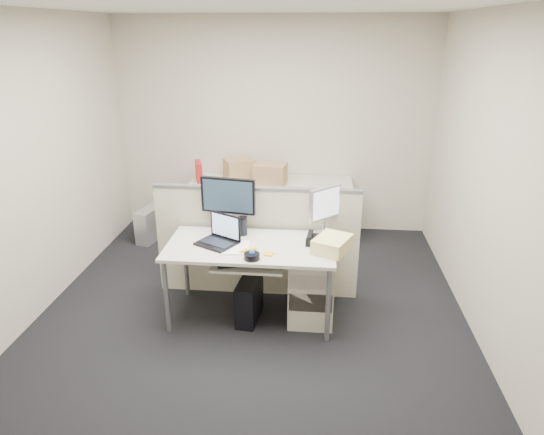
# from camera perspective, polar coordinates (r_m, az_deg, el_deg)

# --- Properties ---
(floor) EXTENTS (4.00, 4.50, 0.01)m
(floor) POSITION_cam_1_polar(r_m,az_deg,el_deg) (4.68, -2.39, -11.46)
(floor) COLOR black
(floor) RESTS_ON ground
(ceiling) EXTENTS (4.00, 4.50, 0.01)m
(ceiling) POSITION_cam_1_polar(r_m,az_deg,el_deg) (3.94, -3.05, 23.82)
(ceiling) COLOR white
(ceiling) RESTS_ON ground
(wall_back) EXTENTS (4.00, 0.02, 2.70)m
(wall_back) POSITION_cam_1_polar(r_m,az_deg,el_deg) (6.28, 0.20, 10.54)
(wall_back) COLOR #BAB6A0
(wall_back) RESTS_ON ground
(wall_front) EXTENTS (4.00, 0.02, 2.70)m
(wall_front) POSITION_cam_1_polar(r_m,az_deg,el_deg) (2.10, -11.42, -13.34)
(wall_front) COLOR #BAB6A0
(wall_front) RESTS_ON ground
(wall_left) EXTENTS (0.02, 4.50, 2.70)m
(wall_left) POSITION_cam_1_polar(r_m,az_deg,el_deg) (4.81, -27.11, 4.79)
(wall_left) COLOR #BAB6A0
(wall_left) RESTS_ON ground
(wall_right) EXTENTS (0.02, 4.50, 2.70)m
(wall_right) POSITION_cam_1_polar(r_m,az_deg,el_deg) (4.31, 24.71, 3.50)
(wall_right) COLOR #BAB6A0
(wall_right) RESTS_ON ground
(desk) EXTENTS (1.50, 0.75, 0.73)m
(desk) POSITION_cam_1_polar(r_m,az_deg,el_deg) (4.35, -2.53, -4.03)
(desk) COLOR beige
(desk) RESTS_ON floor
(keyboard_tray) EXTENTS (0.62, 0.32, 0.02)m
(keyboard_tray) POSITION_cam_1_polar(r_m,az_deg,el_deg) (4.21, -2.85, -5.62)
(keyboard_tray) COLOR beige
(keyboard_tray) RESTS_ON desk
(drawer_pedestal) EXTENTS (0.40, 0.55, 0.65)m
(drawer_pedestal) POSITION_cam_1_polar(r_m,az_deg,el_deg) (4.52, 4.63, -7.93)
(drawer_pedestal) COLOR #B7AD9F
(drawer_pedestal) RESTS_ON floor
(cubicle_partition) EXTENTS (2.00, 0.06, 1.10)m
(cubicle_partition) POSITION_cam_1_polar(r_m,az_deg,el_deg) (4.80, -1.78, -3.00)
(cubicle_partition) COLOR beige
(cubicle_partition) RESTS_ON floor
(back_counter) EXTENTS (2.00, 0.60, 0.72)m
(back_counter) POSITION_cam_1_polar(r_m,az_deg,el_deg) (6.24, -0.08, 1.02)
(back_counter) COLOR #B7AD9F
(back_counter) RESTS_ON floor
(monitor_main) EXTENTS (0.55, 0.28, 0.52)m
(monitor_main) POSITION_cam_1_polar(r_m,az_deg,el_deg) (4.56, -5.16, 1.54)
(monitor_main) COLOR black
(monitor_main) RESTS_ON desk
(monitor_small) EXTENTS (0.39, 0.39, 0.45)m
(monitor_small) POSITION_cam_1_polar(r_m,az_deg,el_deg) (4.50, 6.21, 0.75)
(monitor_small) COLOR #B7B7BC
(monitor_small) RESTS_ON desk
(laptop) EXTENTS (0.42, 0.39, 0.25)m
(laptop) POSITION_cam_1_polar(r_m,az_deg,el_deg) (4.30, -6.56, -1.64)
(laptop) COLOR black
(laptop) RESTS_ON desk
(trackball) EXTENTS (0.16, 0.16, 0.05)m
(trackball) POSITION_cam_1_polar(r_m,az_deg,el_deg) (4.06, -2.38, -4.59)
(trackball) COLOR black
(trackball) RESTS_ON desk
(desk_phone) EXTENTS (0.22, 0.19, 0.07)m
(desk_phone) POSITION_cam_1_polar(r_m,az_deg,el_deg) (4.35, 5.47, -2.71)
(desk_phone) COLOR black
(desk_phone) RESTS_ON desk
(paper_stack) EXTENTS (0.25, 0.30, 0.01)m
(paper_stack) POSITION_cam_1_polar(r_m,az_deg,el_deg) (4.27, -4.29, -3.55)
(paper_stack) COLOR white
(paper_stack) RESTS_ON desk
(sticky_pad) EXTENTS (0.09, 0.09, 0.01)m
(sticky_pad) POSITION_cam_1_polar(r_m,az_deg,el_deg) (4.14, -0.40, -4.31)
(sticky_pad) COLOR gold
(sticky_pad) RESTS_ON desk
(travel_mug) EXTENTS (0.10, 0.10, 0.17)m
(travel_mug) POSITION_cam_1_polar(r_m,az_deg,el_deg) (4.50, -3.44, -1.07)
(travel_mug) COLOR black
(travel_mug) RESTS_ON desk
(banana) EXTENTS (0.17, 0.14, 0.04)m
(banana) POSITION_cam_1_polar(r_m,az_deg,el_deg) (4.18, -2.82, -3.85)
(banana) COLOR yellow
(banana) RESTS_ON desk
(cellphone) EXTENTS (0.08, 0.12, 0.02)m
(cellphone) POSITION_cam_1_polar(r_m,az_deg,el_deg) (4.52, -4.08, -2.03)
(cellphone) COLOR black
(cellphone) RESTS_ON desk
(manila_folders) EXTENTS (0.38, 0.41, 0.13)m
(manila_folders) POSITION_cam_1_polar(r_m,az_deg,el_deg) (4.22, 7.10, -3.12)
(manila_folders) COLOR #F8E894
(manila_folders) RESTS_ON desk
(keyboard) EXTENTS (0.47, 0.28, 0.02)m
(keyboard) POSITION_cam_1_polar(r_m,az_deg,el_deg) (4.22, -3.49, -5.19)
(keyboard) COLOR black
(keyboard) RESTS_ON keyboard_tray
(pc_tower_desk) EXTENTS (0.22, 0.44, 0.40)m
(pc_tower_desk) POSITION_cam_1_polar(r_m,az_deg,el_deg) (4.53, -2.70, -9.62)
(pc_tower_desk) COLOR black
(pc_tower_desk) RESTS_ON floor
(pc_tower_spare_dark) EXTENTS (0.18, 0.42, 0.38)m
(pc_tower_spare_dark) POSITION_cam_1_polar(r_m,az_deg,el_deg) (6.68, -12.48, 0.35)
(pc_tower_spare_dark) COLOR black
(pc_tower_spare_dark) RESTS_ON floor
(pc_tower_spare_silver) EXTENTS (0.27, 0.48, 0.42)m
(pc_tower_spare_silver) POSITION_cam_1_polar(r_m,az_deg,el_deg) (6.34, -14.17, -0.77)
(pc_tower_spare_silver) COLOR #B7B7BC
(pc_tower_spare_silver) RESTS_ON floor
(cardboard_box_left) EXTENTS (0.44, 0.41, 0.27)m
(cardboard_box_left) POSITION_cam_1_polar(r_m,az_deg,el_deg) (6.21, -3.85, 5.66)
(cardboard_box_left) COLOR #A8864E
(cardboard_box_left) RESTS_ON back_counter
(cardboard_box_right) EXTENTS (0.41, 0.34, 0.27)m
(cardboard_box_right) POSITION_cam_1_polar(r_m,az_deg,el_deg) (5.97, -0.19, 5.08)
(cardboard_box_right) COLOR #A8864E
(cardboard_box_right) RESTS_ON back_counter
(red_binder) EXTENTS (0.15, 0.29, 0.26)m
(red_binder) POSITION_cam_1_polar(r_m,az_deg,el_deg) (6.14, -8.60, 5.27)
(red_binder) COLOR #B2171B
(red_binder) RESTS_ON back_counter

